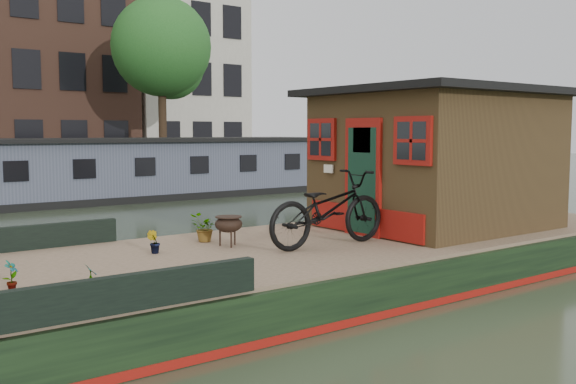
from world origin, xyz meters
TOP-DOWN VIEW (x-y plane):
  - ground at (0.00, 0.00)m, footprint 120.00×120.00m
  - houseboat_hull at (-1.33, 0.00)m, footprint 14.01×4.02m
  - houseboat_deck at (0.00, 0.00)m, footprint 11.80×3.80m
  - bow_bulwark at (-5.07, 0.00)m, footprint 3.00×4.00m
  - cabin at (2.19, 0.00)m, footprint 4.00×3.50m
  - bicycle at (-0.65, -0.40)m, footprint 2.11×0.74m
  - potted_plant_a at (-5.07, -0.46)m, footprint 0.21×0.21m
  - potted_plant_b at (-2.96, 0.60)m, footprint 0.23×0.22m
  - potted_plant_c at (-1.94, 1.01)m, footprint 0.42×0.37m
  - potted_plant_e at (-4.46, -1.15)m, footprint 0.15×0.20m
  - brazier_front at (-1.83, 0.46)m, footprint 0.43×0.43m
  - bollard_stbd at (-3.59, -1.45)m, footprint 0.15×0.15m
  - far_houseboat at (0.00, 14.00)m, footprint 20.40×4.40m
  - quay at (0.00, 20.50)m, footprint 60.00×6.00m
  - tree_right at (6.14, 19.07)m, footprint 4.40×4.40m

SIDE VIEW (x-z plane):
  - ground at x=0.00m, z-range 0.00..0.00m
  - houseboat_hull at x=-1.33m, z-range -0.03..0.57m
  - quay at x=0.00m, z-range 0.00..0.90m
  - houseboat_deck at x=0.00m, z-range 0.60..0.65m
  - bollard_stbd at x=-3.59m, z-range 0.65..0.83m
  - potted_plant_b at x=-2.96m, z-range 0.65..0.97m
  - potted_plant_a at x=-5.07m, z-range 0.65..0.98m
  - potted_plant_e at x=-4.46m, z-range 0.65..0.99m
  - bow_bulwark at x=-5.07m, z-range 0.65..1.00m
  - potted_plant_c at x=-1.94m, z-range 0.65..1.08m
  - brazier_front at x=-1.83m, z-range 0.65..1.10m
  - far_houseboat at x=0.00m, z-range -0.09..2.02m
  - bicycle at x=-0.65m, z-range 0.65..1.76m
  - cabin at x=2.19m, z-range 0.67..3.09m
  - tree_right at x=6.14m, z-range 2.19..9.59m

